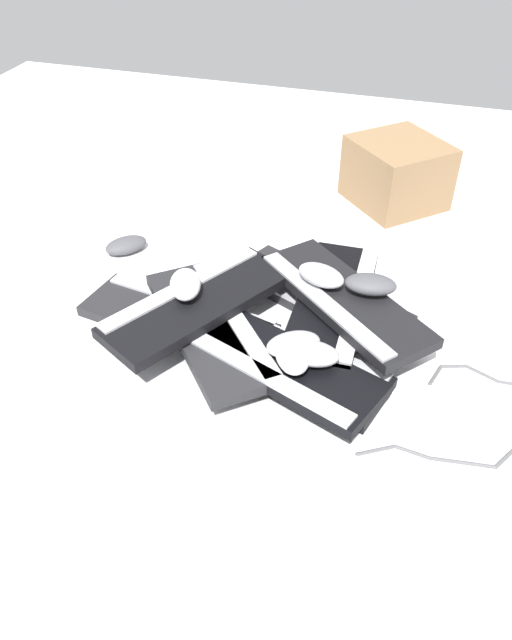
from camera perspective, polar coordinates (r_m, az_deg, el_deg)
ground_plane at (r=1.33m, az=0.21°, el=-2.56°), size 3.20×3.20×0.00m
keyboard_0 at (r=1.40m, az=-7.14°, el=0.10°), size 0.46×0.22×0.03m
keyboard_1 at (r=1.28m, az=2.53°, el=-3.74°), size 0.46×0.27×0.03m
keyboard_2 at (r=1.46m, az=5.63°, el=2.20°), size 0.46×0.32×0.03m
keyboard_3 at (r=1.32m, az=-4.22°, el=-0.56°), size 0.40×0.43×0.03m
keyboard_4 at (r=1.40m, az=7.11°, el=1.67°), size 0.16×0.44×0.03m
keyboard_5 at (r=1.36m, az=7.99°, el=1.91°), size 0.43×0.40×0.03m
keyboard_6 at (r=1.34m, az=-5.30°, el=1.60°), size 0.34×0.46×0.03m
keyboard_7 at (r=1.24m, az=1.75°, el=-3.84°), size 0.46×0.30×0.03m
mouse_0 at (r=1.22m, az=3.44°, el=-2.22°), size 0.13×0.12×0.04m
mouse_1 at (r=1.35m, az=10.45°, el=3.23°), size 0.12×0.08×0.04m
mouse_2 at (r=1.20m, az=3.36°, el=-3.17°), size 0.10×0.13×0.04m
mouse_3 at (r=1.34m, az=-6.48°, el=3.27°), size 0.10×0.13×0.04m
mouse_4 at (r=1.66m, az=-11.80°, el=6.72°), size 0.12×0.13×0.04m
mouse_5 at (r=1.21m, az=5.06°, el=-3.06°), size 0.11×0.07×0.04m
mouse_6 at (r=1.36m, az=5.98°, el=4.09°), size 0.13×0.10×0.04m
cable_0 at (r=1.26m, az=19.41°, el=-8.33°), size 0.34×0.30×0.01m
cardboard_box at (r=1.87m, az=12.75°, el=12.99°), size 0.33×0.33×0.18m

